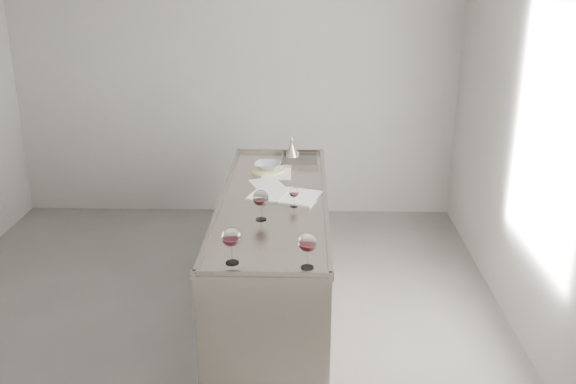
{
  "coord_description": "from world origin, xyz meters",
  "views": [
    {
      "loc": [
        0.73,
        -3.96,
        2.51
      ],
      "look_at": [
        0.61,
        0.23,
        1.02
      ],
      "focal_mm": 40.0,
      "sensor_mm": 36.0,
      "label": 1
    }
  ],
  "objects_px": {
    "wine_glass_left": "(231,238)",
    "wine_glass_right": "(307,243)",
    "counter": "(274,259)",
    "wine_glass_middle": "(261,199)",
    "notebook": "(285,195)",
    "ceramic_bowl": "(268,166)",
    "wine_glass_small": "(294,193)",
    "wine_funnel": "(292,150)"
  },
  "relations": [
    {
      "from": "wine_glass_middle",
      "to": "wine_glass_small",
      "type": "bearing_deg",
      "value": 49.75
    },
    {
      "from": "wine_glass_right",
      "to": "ceramic_bowl",
      "type": "relative_size",
      "value": 0.97
    },
    {
      "from": "wine_glass_left",
      "to": "wine_glass_small",
      "type": "xyz_separation_m",
      "value": [
        0.33,
        0.89,
        -0.05
      ]
    },
    {
      "from": "wine_glass_small",
      "to": "notebook",
      "type": "xyz_separation_m",
      "value": [
        -0.07,
        0.2,
        -0.09
      ]
    },
    {
      "from": "notebook",
      "to": "wine_glass_small",
      "type": "bearing_deg",
      "value": -53.6
    },
    {
      "from": "ceramic_bowl",
      "to": "wine_funnel",
      "type": "bearing_deg",
      "value": 67.05
    },
    {
      "from": "wine_glass_small",
      "to": "ceramic_bowl",
      "type": "distance_m",
      "value": 0.82
    },
    {
      "from": "wine_funnel",
      "to": "wine_glass_right",
      "type": "bearing_deg",
      "value": -86.46
    },
    {
      "from": "ceramic_bowl",
      "to": "wine_glass_small",
      "type": "bearing_deg",
      "value": -73.98
    },
    {
      "from": "wine_glass_middle",
      "to": "wine_glass_right",
      "type": "distance_m",
      "value": 0.76
    },
    {
      "from": "wine_funnel",
      "to": "notebook",
      "type": "bearing_deg",
      "value": -91.37
    },
    {
      "from": "wine_glass_middle",
      "to": "notebook",
      "type": "bearing_deg",
      "value": 72.36
    },
    {
      "from": "ceramic_bowl",
      "to": "wine_funnel",
      "type": "distance_m",
      "value": 0.47
    },
    {
      "from": "wine_glass_right",
      "to": "wine_glass_small",
      "type": "xyz_separation_m",
      "value": [
        -0.09,
        0.94,
        -0.05
      ]
    },
    {
      "from": "wine_glass_left",
      "to": "wine_glass_right",
      "type": "distance_m",
      "value": 0.42
    },
    {
      "from": "wine_glass_left",
      "to": "wine_glass_small",
      "type": "height_order",
      "value": "wine_glass_left"
    },
    {
      "from": "notebook",
      "to": "ceramic_bowl",
      "type": "bearing_deg",
      "value": 123.03
    },
    {
      "from": "wine_glass_middle",
      "to": "notebook",
      "type": "xyz_separation_m",
      "value": [
        0.14,
        0.45,
        -0.14
      ]
    },
    {
      "from": "counter",
      "to": "ceramic_bowl",
      "type": "xyz_separation_m",
      "value": [
        -0.08,
        0.65,
        0.51
      ]
    },
    {
      "from": "wine_glass_middle",
      "to": "notebook",
      "type": "distance_m",
      "value": 0.49
    },
    {
      "from": "wine_glass_right",
      "to": "notebook",
      "type": "relative_size",
      "value": 0.37
    },
    {
      "from": "ceramic_bowl",
      "to": "wine_glass_left",
      "type": "bearing_deg",
      "value": -93.47
    },
    {
      "from": "wine_glass_small",
      "to": "ceramic_bowl",
      "type": "height_order",
      "value": "wine_glass_small"
    },
    {
      "from": "wine_glass_left",
      "to": "wine_glass_middle",
      "type": "height_order",
      "value": "wine_glass_left"
    },
    {
      "from": "counter",
      "to": "wine_glass_right",
      "type": "height_order",
      "value": "wine_glass_right"
    },
    {
      "from": "notebook",
      "to": "counter",
      "type": "bearing_deg",
      "value": -125.25
    },
    {
      "from": "counter",
      "to": "wine_glass_right",
      "type": "bearing_deg",
      "value": -77.46
    },
    {
      "from": "counter",
      "to": "wine_glass_middle",
      "type": "height_order",
      "value": "wine_glass_middle"
    },
    {
      "from": "wine_glass_small",
      "to": "wine_funnel",
      "type": "xyz_separation_m",
      "value": [
        -0.04,
        1.22,
        -0.04
      ]
    },
    {
      "from": "counter",
      "to": "wine_glass_middle",
      "type": "xyz_separation_m",
      "value": [
        -0.06,
        -0.39,
        0.61
      ]
    },
    {
      "from": "notebook",
      "to": "wine_glass_right",
      "type": "bearing_deg",
      "value": -64.25
    },
    {
      "from": "wine_glass_left",
      "to": "wine_glass_right",
      "type": "bearing_deg",
      "value": -6.51
    },
    {
      "from": "wine_glass_small",
      "to": "wine_glass_left",
      "type": "bearing_deg",
      "value": -110.12
    },
    {
      "from": "wine_glass_left",
      "to": "wine_glass_middle",
      "type": "relative_size",
      "value": 1.05
    },
    {
      "from": "wine_glass_left",
      "to": "wine_glass_right",
      "type": "height_order",
      "value": "wine_glass_left"
    },
    {
      "from": "notebook",
      "to": "ceramic_bowl",
      "type": "height_order",
      "value": "ceramic_bowl"
    },
    {
      "from": "wine_glass_left",
      "to": "ceramic_bowl",
      "type": "relative_size",
      "value": 1.0
    },
    {
      "from": "counter",
      "to": "notebook",
      "type": "bearing_deg",
      "value": 36.88
    },
    {
      "from": "notebook",
      "to": "ceramic_bowl",
      "type": "relative_size",
      "value": 2.64
    },
    {
      "from": "counter",
      "to": "ceramic_bowl",
      "type": "height_order",
      "value": "ceramic_bowl"
    },
    {
      "from": "wine_glass_left",
      "to": "wine_glass_middle",
      "type": "xyz_separation_m",
      "value": [
        0.12,
        0.65,
        -0.01
      ]
    },
    {
      "from": "wine_glass_middle",
      "to": "wine_funnel",
      "type": "height_order",
      "value": "wine_glass_middle"
    }
  ]
}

